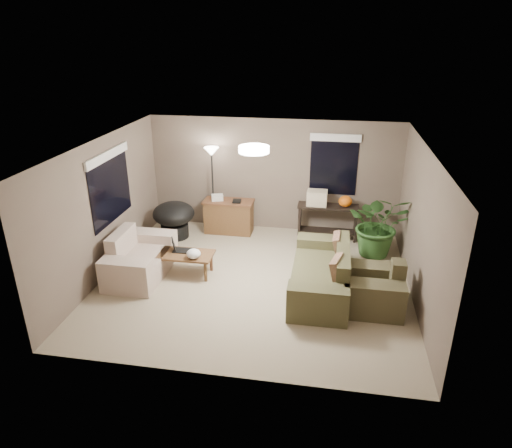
% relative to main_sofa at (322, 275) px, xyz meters
% --- Properties ---
extents(room_shell, '(5.50, 5.50, 5.50)m').
position_rel_main_sofa_xyz_m(room_shell, '(-1.22, 0.10, 0.96)').
color(room_shell, tan).
rests_on(room_shell, ground).
extents(main_sofa, '(0.95, 2.20, 0.85)m').
position_rel_main_sofa_xyz_m(main_sofa, '(0.00, 0.00, 0.00)').
color(main_sofa, '#454329').
rests_on(main_sofa, ground).
extents(throw_pillows, '(0.34, 1.38, 0.47)m').
position_rel_main_sofa_xyz_m(throw_pillows, '(0.26, -0.00, 0.36)').
color(throw_pillows, '#8C7251').
rests_on(throw_pillows, main_sofa).
extents(loveseat, '(0.90, 1.60, 0.85)m').
position_rel_main_sofa_xyz_m(loveseat, '(-3.37, 0.02, 0.00)').
color(loveseat, beige).
rests_on(loveseat, ground).
extents(armchair, '(0.95, 1.00, 0.85)m').
position_rel_main_sofa_xyz_m(armchair, '(0.84, -0.36, 0.00)').
color(armchair, '#48432B').
rests_on(armchair, ground).
extents(coffee_table, '(1.00, 0.55, 0.42)m').
position_rel_main_sofa_xyz_m(coffee_table, '(-2.51, 0.17, 0.06)').
color(coffee_table, brown).
rests_on(coffee_table, ground).
extents(laptop, '(0.40, 0.24, 0.24)m').
position_rel_main_sofa_xyz_m(laptop, '(-2.68, 0.27, 0.19)').
color(laptop, black).
rests_on(laptop, coffee_table).
extents(plastic_bag, '(0.32, 0.31, 0.18)m').
position_rel_main_sofa_xyz_m(plastic_bag, '(-2.31, 0.02, 0.22)').
color(plastic_bag, white).
rests_on(plastic_bag, coffee_table).
extents(desk, '(1.10, 0.50, 0.75)m').
position_rel_main_sofa_xyz_m(desk, '(-2.16, 2.19, 0.08)').
color(desk, brown).
rests_on(desk, ground).
extents(desk_papers, '(0.70, 0.30, 0.12)m').
position_rel_main_sofa_xyz_m(desk_papers, '(-2.31, 2.18, 0.51)').
color(desk_papers, silver).
rests_on(desk_papers, desk).
extents(console_table, '(1.30, 0.40, 0.75)m').
position_rel_main_sofa_xyz_m(console_table, '(0.02, 2.25, 0.14)').
color(console_table, black).
rests_on(console_table, ground).
extents(pumpkin, '(0.30, 0.30, 0.23)m').
position_rel_main_sofa_xyz_m(pumpkin, '(0.37, 2.25, 0.57)').
color(pumpkin, orange).
rests_on(pumpkin, console_table).
extents(cardboard_box, '(0.43, 0.33, 0.32)m').
position_rel_main_sofa_xyz_m(cardboard_box, '(-0.23, 2.25, 0.61)').
color(cardboard_box, beige).
rests_on(cardboard_box, console_table).
extents(papasan_chair, '(1.00, 1.00, 0.80)m').
position_rel_main_sofa_xyz_m(papasan_chair, '(-3.28, 1.74, 0.17)').
color(papasan_chair, black).
rests_on(papasan_chair, ground).
extents(floor_lamp, '(0.32, 0.32, 1.91)m').
position_rel_main_sofa_xyz_m(floor_lamp, '(-2.52, 2.26, 1.30)').
color(floor_lamp, black).
rests_on(floor_lamp, ground).
extents(ceiling_fixture, '(0.50, 0.50, 0.10)m').
position_rel_main_sofa_xyz_m(ceiling_fixture, '(-1.22, 0.10, 2.15)').
color(ceiling_fixture, white).
rests_on(ceiling_fixture, room_shell).
extents(houseplant, '(1.20, 1.33, 1.04)m').
position_rel_main_sofa_xyz_m(houseplant, '(1.04, 1.59, 0.23)').
color(houseplant, '#2D5923').
rests_on(houseplant, ground).
extents(cat_scratching_post, '(0.32, 0.32, 0.50)m').
position_rel_main_sofa_xyz_m(cat_scratching_post, '(1.18, -0.10, -0.08)').
color(cat_scratching_post, tan).
rests_on(cat_scratching_post, ground).
extents(window_left, '(0.05, 1.56, 1.33)m').
position_rel_main_sofa_xyz_m(window_left, '(-3.95, 0.40, 1.49)').
color(window_left, black).
rests_on(window_left, room_shell).
extents(window_back, '(1.06, 0.05, 1.33)m').
position_rel_main_sofa_xyz_m(window_back, '(0.08, 2.58, 1.49)').
color(window_back, black).
rests_on(window_back, room_shell).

